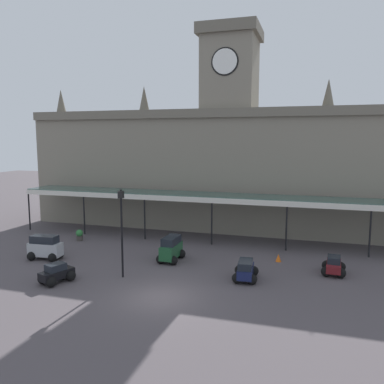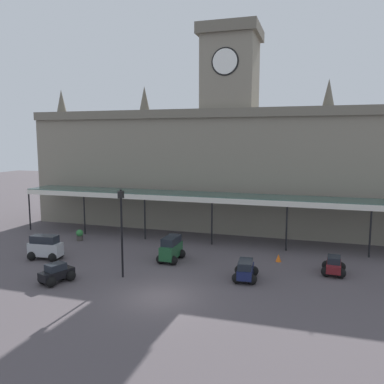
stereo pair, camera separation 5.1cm
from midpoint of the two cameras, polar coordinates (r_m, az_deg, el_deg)
ground_plane at (r=22.73m, az=-4.55°, el=-14.90°), size 140.00×140.00×0.00m
station_building at (r=38.60m, az=5.45°, el=4.13°), size 39.38×6.47×18.99m
entrance_canopy at (r=33.56m, az=3.49°, el=-0.64°), size 36.22×3.26×4.01m
car_silver_van at (r=30.89m, az=-20.35°, el=-7.63°), size 2.47×1.72×1.77m
car_green_van at (r=28.70m, az=-2.97°, el=-8.32°), size 1.61×2.41×1.77m
car_maroon_sedan at (r=27.64m, az=19.81°, el=-10.07°), size 1.59×2.10×1.19m
car_black_sedan at (r=26.00m, az=-18.90°, el=-11.16°), size 1.95×2.23×1.19m
car_navy_estate at (r=25.25m, az=7.78°, el=-11.22°), size 1.66×2.31×1.27m
victorian_lamppost at (r=25.11m, az=-10.07°, el=-4.54°), size 0.30×0.30×5.64m
traffic_cone at (r=29.26m, az=12.42°, el=-9.26°), size 0.40×0.40×0.56m
planter_near_kerb at (r=35.54m, az=-15.86°, el=-5.98°), size 0.60×0.60×0.96m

